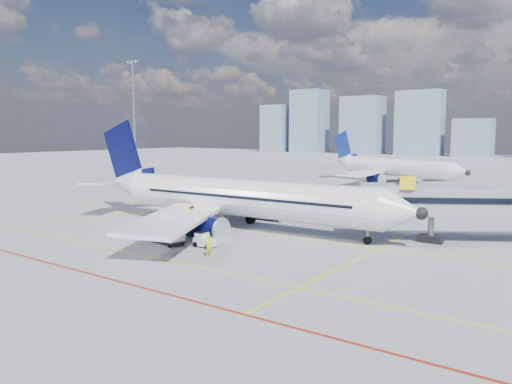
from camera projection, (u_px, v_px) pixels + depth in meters
ground at (201, 244)px, 45.81m from camera, size 420.00×420.00×0.00m
apron_markings at (166, 251)px, 42.99m from camera, size 90.00×35.12×0.01m
floodlight_mast_nw at (134, 117)px, 108.26m from camera, size 3.20×0.61×25.45m
distant_skyline at (468, 126)px, 209.31m from camera, size 246.17×14.86×31.30m
main_aircraft at (231, 197)px, 53.74m from camera, size 41.03×35.74×11.95m
second_aircraft at (391, 167)px, 100.07m from camera, size 33.78×28.52×10.59m
baggage_tug at (204, 240)px, 44.53m from camera, size 1.97×1.22×1.35m
cargo_dolly at (167, 232)px, 45.77m from camera, size 4.00×2.45×2.04m
belt_loader at (158, 223)px, 52.67m from camera, size 6.57×3.45×2.66m
ramp_worker at (209, 246)px, 40.86m from camera, size 0.59×0.76×1.84m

